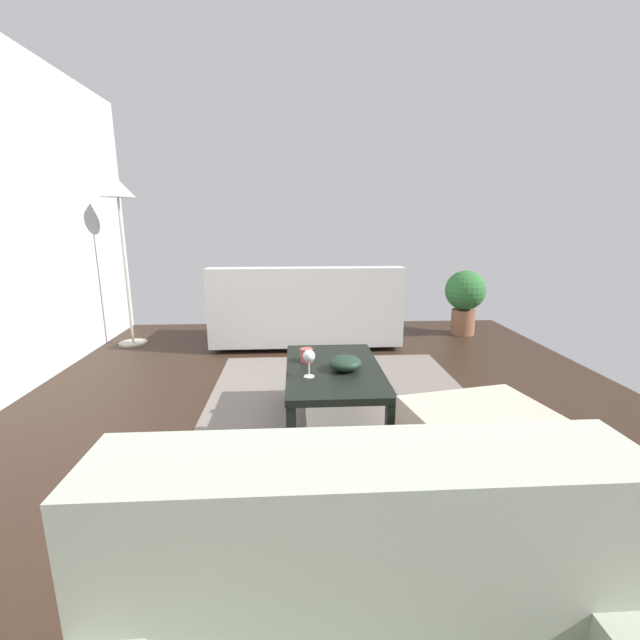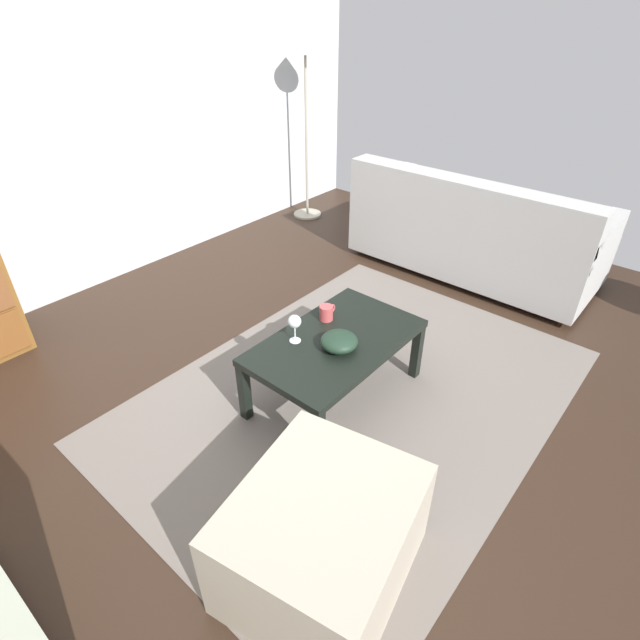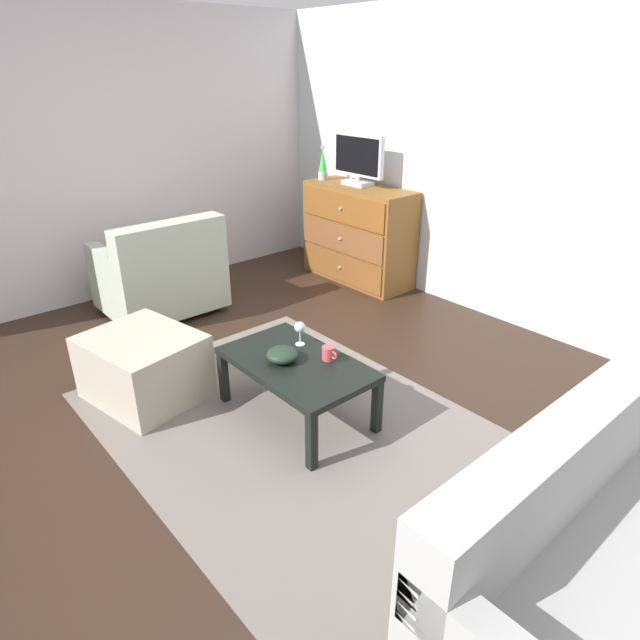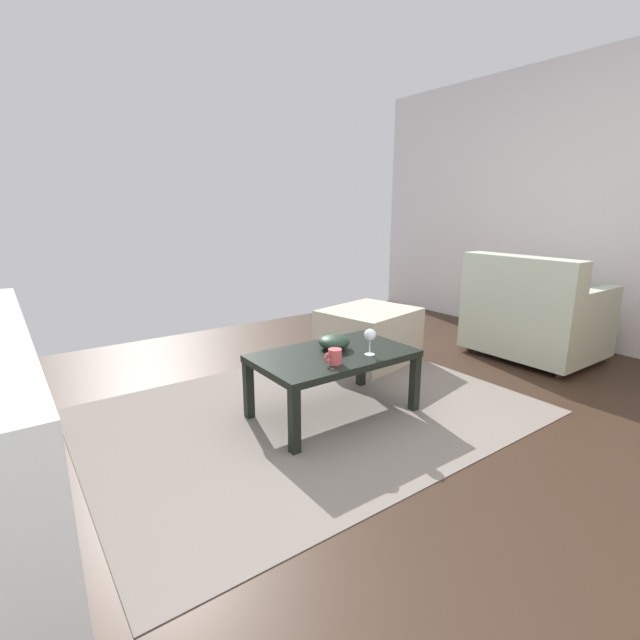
# 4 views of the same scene
# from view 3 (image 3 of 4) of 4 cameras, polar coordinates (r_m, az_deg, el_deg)

# --- Properties ---
(ground_plane) EXTENTS (5.78, 4.83, 0.05)m
(ground_plane) POSITION_cam_3_polar(r_m,az_deg,el_deg) (3.62, -2.23, -8.85)
(ground_plane) COLOR #2F2016
(wall_accent_rear) EXTENTS (5.78, 0.12, 2.51)m
(wall_accent_rear) POSITION_cam_3_polar(r_m,az_deg,el_deg) (4.73, 19.21, 14.82)
(wall_accent_rear) COLOR silver
(wall_accent_rear) RESTS_ON ground_plane
(wall_plain_left) EXTENTS (0.12, 4.83, 2.51)m
(wall_plain_left) POSITION_cam_3_polar(r_m,az_deg,el_deg) (5.39, -21.21, 15.66)
(wall_plain_left) COLOR silver
(wall_plain_left) RESTS_ON ground_plane
(area_rug) EXTENTS (2.60, 1.90, 0.01)m
(area_rug) POSITION_cam_3_polar(r_m,az_deg,el_deg) (3.37, -2.76, -11.13)
(area_rug) COLOR #6E655E
(area_rug) RESTS_ON ground_plane
(dresser) EXTENTS (1.17, 0.49, 0.95)m
(dresser) POSITION_cam_3_polar(r_m,az_deg,el_deg) (5.47, 3.98, 8.98)
(dresser) COLOR brown
(dresser) RESTS_ON ground_plane
(tv) EXTENTS (0.61, 0.18, 0.47)m
(tv) POSITION_cam_3_polar(r_m,az_deg,el_deg) (5.37, 4.03, 16.52)
(tv) COLOR silver
(tv) RESTS_ON dresser
(lava_lamp) EXTENTS (0.09, 0.09, 0.33)m
(lava_lamp) POSITION_cam_3_polar(r_m,az_deg,el_deg) (5.65, 0.27, 15.99)
(lava_lamp) COLOR #B7B7BC
(lava_lamp) RESTS_ON dresser
(coffee_table) EXTENTS (0.94, 0.56, 0.39)m
(coffee_table) POSITION_cam_3_polar(r_m,az_deg,el_deg) (3.29, -2.50, -5.04)
(coffee_table) COLOR black
(coffee_table) RESTS_ON ground_plane
(wine_glass) EXTENTS (0.07, 0.07, 0.16)m
(wine_glass) POSITION_cam_3_polar(r_m,az_deg,el_deg) (3.40, -2.14, -0.84)
(wine_glass) COLOR silver
(wine_glass) RESTS_ON coffee_table
(mug) EXTENTS (0.11, 0.08, 0.08)m
(mug) POSITION_cam_3_polar(r_m,az_deg,el_deg) (3.26, 0.91, -3.51)
(mug) COLOR #BB494B
(mug) RESTS_ON coffee_table
(bowl_decorative) EXTENTS (0.19, 0.19, 0.09)m
(bowl_decorative) POSITION_cam_3_polar(r_m,az_deg,el_deg) (3.25, -3.98, -3.66)
(bowl_decorative) COLOR #1B3021
(bowl_decorative) RESTS_ON coffee_table
(couch_large) EXTENTS (0.85, 1.88, 0.82)m
(couch_large) POSITION_cam_3_polar(r_m,az_deg,el_deg) (2.54, 29.31, -20.10)
(couch_large) COLOR #332319
(couch_large) RESTS_ON ground_plane
(armchair) EXTENTS (0.80, 0.94, 0.86)m
(armchair) POSITION_cam_3_polar(r_m,az_deg,el_deg) (4.91, -16.29, 4.59)
(armchair) COLOR #332319
(armchair) RESTS_ON ground_plane
(ottoman) EXTENTS (0.80, 0.72, 0.44)m
(ottoman) POSITION_cam_3_polar(r_m,az_deg,el_deg) (3.73, -18.00, -4.70)
(ottoman) COLOR #AEA38F
(ottoman) RESTS_ON ground_plane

